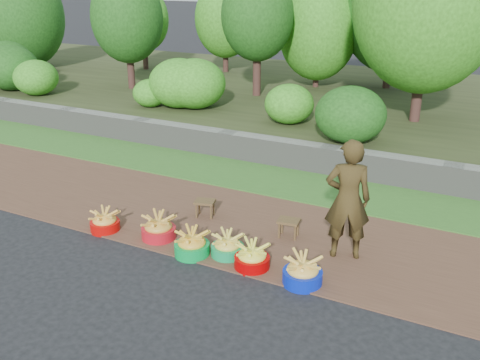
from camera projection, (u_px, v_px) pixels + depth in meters
The scene contains 15 objects.
ground_plane at pixel (228, 272), 6.97m from camera, with size 120.00×120.00×0.00m, color black.
dirt_shoulder at pixel (268, 233), 8.00m from camera, with size 80.00×2.50×0.02m, color brown.
grass_verge at pixel (314, 187), 9.65m from camera, with size 80.00×1.50×0.04m, color #386F27.
retaining_wall at pixel (329, 160), 10.26m from camera, with size 80.00×0.35×0.55m, color slate.
earth_bank at pixel (388, 108), 14.33m from camera, with size 80.00×10.00×0.50m, color #363E1F.
vegetation at pixel (303, 19), 13.49m from camera, with size 34.73×8.61×4.78m.
basin_a at pixel (105, 222), 8.03m from camera, with size 0.44×0.44×0.33m.
basin_b at pixel (159, 228), 7.77m from camera, with size 0.50×0.50×0.38m.
basin_c at pixel (192, 244), 7.33m from camera, with size 0.49×0.49×0.36m.
basin_d at pixel (227, 246), 7.30m from camera, with size 0.45×0.45×0.34m.
basin_e at pixel (252, 257), 7.00m from camera, with size 0.47×0.47×0.35m.
basin_f at pixel (303, 272), 6.64m from camera, with size 0.50×0.50×0.37m.
stool_left at pixel (205, 204), 8.43m from camera, with size 0.36×0.31×0.27m.
stool_right at pixel (289, 223), 7.77m from camera, with size 0.34×0.28×0.27m.
vendor_woman at pixel (348, 200), 7.04m from camera, with size 0.61×0.40×1.66m, color black.
Camera 1 is at (2.92, -5.31, 3.64)m, focal length 40.00 mm.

